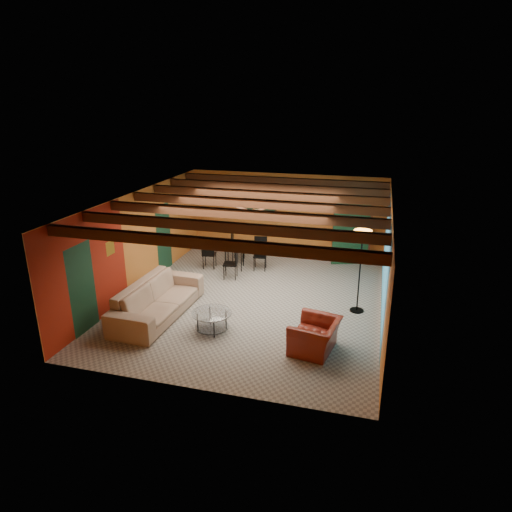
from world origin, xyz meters
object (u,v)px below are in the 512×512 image
(armoire, at_px, (352,232))
(coffee_table, at_px, (212,321))
(floor_lamp, at_px, (360,272))
(sofa, at_px, (158,299))
(dining_table, at_px, (234,253))
(vase, at_px, (234,234))
(armchair, at_px, (315,336))
(potted_plant, at_px, (354,195))

(armoire, bearing_deg, coffee_table, -134.19)
(coffee_table, xyz_separation_m, armoire, (2.67, 5.56, 0.74))
(armoire, xyz_separation_m, floor_lamp, (0.45, -3.66, 0.07))
(sofa, relative_size, dining_table, 1.48)
(vase, bearing_deg, armchair, -53.19)
(sofa, xyz_separation_m, potted_plant, (4.20, 5.17, 1.76))
(armchair, relative_size, dining_table, 0.53)
(dining_table, relative_size, armoire, 1.01)
(sofa, bearing_deg, armchair, -97.25)
(potted_plant, bearing_deg, armoire, 0.00)
(floor_lamp, bearing_deg, armoire, 97.01)
(armchair, bearing_deg, armoire, -173.12)
(potted_plant, bearing_deg, floor_lamp, -82.99)
(coffee_table, relative_size, armoire, 0.47)
(potted_plant, distance_m, vase, 3.92)
(vase, bearing_deg, floor_lamp, -27.68)
(armchair, xyz_separation_m, vase, (-3.11, 4.15, 0.79))
(dining_table, bearing_deg, armoire, 25.81)
(armoire, bearing_deg, potted_plant, 0.00)
(armchair, relative_size, potted_plant, 2.23)
(sofa, height_order, armchair, sofa)
(dining_table, distance_m, vase, 0.62)
(dining_table, bearing_deg, sofa, -102.81)
(armchair, height_order, coffee_table, armchair)
(armchair, height_order, potted_plant, potted_plant)
(sofa, xyz_separation_m, dining_table, (0.80, 3.53, 0.09))
(armoire, relative_size, potted_plant, 4.16)
(sofa, bearing_deg, floor_lamp, -70.19)
(armoire, distance_m, potted_plant, 1.21)
(sofa, xyz_separation_m, armoire, (4.20, 5.17, 0.55))
(floor_lamp, bearing_deg, dining_table, 152.32)
(sofa, height_order, armoire, armoire)
(armoire, bearing_deg, dining_table, -172.75)
(armchair, height_order, floor_lamp, floor_lamp)
(coffee_table, xyz_separation_m, potted_plant, (2.67, 5.56, 1.96))
(sofa, height_order, potted_plant, potted_plant)
(armchair, xyz_separation_m, armoire, (0.29, 5.80, 0.64))
(coffee_table, distance_m, potted_plant, 6.47)
(coffee_table, bearing_deg, armoire, 64.37)
(dining_table, bearing_deg, armchair, -53.19)
(sofa, distance_m, vase, 3.69)
(floor_lamp, bearing_deg, potted_plant, 97.01)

